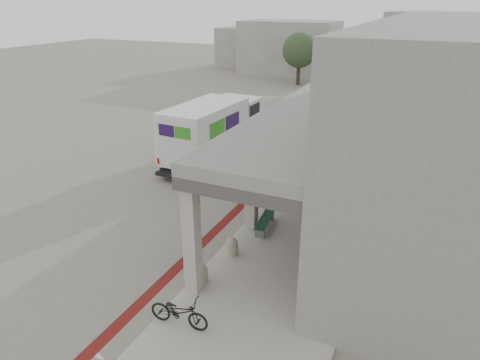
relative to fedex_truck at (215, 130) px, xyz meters
The scene contains 14 objects.
ground 6.87m from the fedex_truck, 68.95° to the right, with size 120.00×120.00×0.00m, color slate.
bike_lane_stripe 5.66m from the fedex_truck, 51.22° to the right, with size 0.35×40.00×0.01m, color maroon.
sidewalk 9.06m from the fedex_truck, 44.24° to the right, with size 4.40×28.00×0.12m, color #9F9B8F.
transit_building 9.55m from the fedex_truck, 10.61° to the right, with size 7.60×17.00×7.00m.
distant_backdrop 29.68m from the fedex_truck, 90.86° to the left, with size 28.00×10.00×6.50m.
tree_left 21.98m from the fedex_truck, 96.82° to the left, with size 3.20×3.20×4.80m.
tree_mid 24.22m from the fedex_truck, 79.52° to the left, with size 3.20×3.20×4.80m.
tree_right 25.97m from the fedex_truck, 61.44° to the left, with size 3.20×3.20×4.80m.
fedex_truck is the anchor object (origin of this frame).
bench 7.68m from the fedex_truck, 48.76° to the right, with size 0.55×1.64×0.38m.
bollard_near 10.42m from the fedex_truck, 64.24° to the right, with size 0.37×0.37×0.55m.
bollard_far 9.04m from the fedex_truck, 58.66° to the right, with size 0.38×0.38×0.57m.
utility_cabinet 10.73m from the fedex_truck, 46.19° to the right, with size 0.43×0.57×0.95m, color slate.
bicycle_black 12.20m from the fedex_truck, 66.24° to the right, with size 0.55×1.57×0.82m, color black.
Camera 1 is at (7.41, -11.89, 7.63)m, focal length 32.00 mm.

